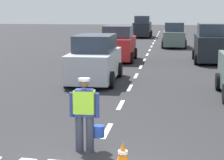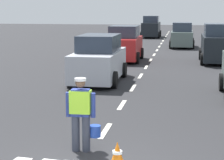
# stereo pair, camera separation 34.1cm
# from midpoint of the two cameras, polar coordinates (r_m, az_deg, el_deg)

# --- Properties ---
(ground_plane) EXTENTS (96.00, 96.00, 0.00)m
(ground_plane) POSITION_cam_midpoint_polar(r_m,az_deg,el_deg) (29.03, 6.08, 3.46)
(ground_plane) COLOR #28282B
(lane_center_line) EXTENTS (0.14, 46.40, 0.01)m
(lane_center_line) POSITION_cam_midpoint_polar(r_m,az_deg,el_deg) (33.20, 6.55, 4.27)
(lane_center_line) COLOR silver
(lane_center_line) RESTS_ON ground
(road_worker) EXTENTS (0.76, 0.38, 1.67)m
(road_worker) POSITION_cam_midpoint_polar(r_m,az_deg,el_deg) (9.40, -3.06, -4.19)
(road_worker) COLOR #383D4C
(road_worker) RESTS_ON ground
(traffic_cone_near) EXTENTS (0.36, 0.36, 0.52)m
(traffic_cone_near) POSITION_cam_midpoint_polar(r_m,az_deg,el_deg) (8.70, 1.86, -9.99)
(traffic_cone_near) COLOR black
(traffic_cone_near) RESTS_ON ground
(car_oncoming_third) EXTENTS (2.00, 4.18, 2.27)m
(car_oncoming_third) POSITION_cam_midpoint_polar(r_m,az_deg,el_deg) (45.13, 5.52, 7.09)
(car_oncoming_third) COLOR black
(car_oncoming_third) RESTS_ON ground
(car_oncoming_second) EXTENTS (2.09, 3.88, 2.10)m
(car_oncoming_second) POSITION_cam_midpoint_polar(r_m,az_deg,el_deg) (25.32, 2.03, 4.79)
(car_oncoming_second) COLOR red
(car_oncoming_second) RESTS_ON ground
(car_oncoming_lead) EXTENTS (2.04, 4.36, 2.02)m
(car_oncoming_lead) POSITION_cam_midpoint_polar(r_m,az_deg,el_deg) (18.22, -1.28, 2.71)
(car_oncoming_lead) COLOR silver
(car_oncoming_lead) RESTS_ON ground
(car_parked_far) EXTENTS (2.06, 4.07, 2.26)m
(car_parked_far) POSITION_cam_midpoint_polar(r_m,az_deg,el_deg) (25.29, 14.52, 4.66)
(car_parked_far) COLOR black
(car_parked_far) RESTS_ON ground
(car_outgoing_far) EXTENTS (1.92, 3.94, 1.99)m
(car_outgoing_far) POSITION_cam_midpoint_polar(r_m,az_deg,el_deg) (34.25, 9.72, 5.89)
(car_outgoing_far) COLOR slate
(car_outgoing_far) RESTS_ON ground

